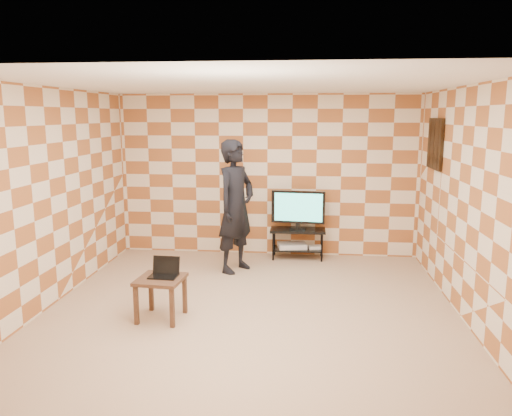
# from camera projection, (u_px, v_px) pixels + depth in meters

# --- Properties ---
(floor) EXTENTS (5.00, 5.00, 0.00)m
(floor) POSITION_uv_depth(u_px,v_px,m) (251.00, 308.00, 6.18)
(floor) COLOR tan
(floor) RESTS_ON ground
(wall_back) EXTENTS (5.00, 0.02, 2.70)m
(wall_back) POSITION_uv_depth(u_px,v_px,m) (267.00, 176.00, 8.37)
(wall_back) COLOR beige
(wall_back) RESTS_ON ground
(wall_front) EXTENTS (5.00, 0.02, 2.70)m
(wall_front) POSITION_uv_depth(u_px,v_px,m) (211.00, 261.00, 3.48)
(wall_front) COLOR beige
(wall_front) RESTS_ON ground
(wall_left) EXTENTS (0.02, 5.00, 2.70)m
(wall_left) POSITION_uv_depth(u_px,v_px,m) (51.00, 197.00, 6.18)
(wall_left) COLOR beige
(wall_left) RESTS_ON ground
(wall_right) EXTENTS (0.02, 5.00, 2.70)m
(wall_right) POSITION_uv_depth(u_px,v_px,m) (469.00, 204.00, 5.68)
(wall_right) COLOR beige
(wall_right) RESTS_ON ground
(ceiling) EXTENTS (5.00, 5.00, 0.02)m
(ceiling) POSITION_uv_depth(u_px,v_px,m) (251.00, 84.00, 5.68)
(ceiling) COLOR white
(ceiling) RESTS_ON wall_back
(wall_art) EXTENTS (0.04, 0.72, 0.72)m
(wall_art) POSITION_uv_depth(u_px,v_px,m) (435.00, 144.00, 7.09)
(wall_art) COLOR black
(wall_art) RESTS_ON wall_right
(tv_stand) EXTENTS (0.90, 0.41, 0.50)m
(tv_stand) POSITION_uv_depth(u_px,v_px,m) (298.00, 237.00, 8.26)
(tv_stand) COLOR black
(tv_stand) RESTS_ON floor
(tv) EXTENTS (0.88, 0.19, 0.64)m
(tv) POSITION_uv_depth(u_px,v_px,m) (298.00, 208.00, 8.16)
(tv) COLOR black
(tv) RESTS_ON tv_stand
(dvd_player) EXTENTS (0.51, 0.41, 0.08)m
(dvd_player) POSITION_uv_depth(u_px,v_px,m) (292.00, 245.00, 8.32)
(dvd_player) COLOR silver
(dvd_player) RESTS_ON tv_stand
(game_console) EXTENTS (0.24, 0.19, 0.05)m
(game_console) POSITION_uv_depth(u_px,v_px,m) (315.00, 247.00, 8.26)
(game_console) COLOR silver
(game_console) RESTS_ON tv_stand
(side_table) EXTENTS (0.56, 0.56, 0.50)m
(side_table) POSITION_uv_depth(u_px,v_px,m) (161.00, 285.00, 5.79)
(side_table) COLOR #3A221A
(side_table) RESTS_ON floor
(laptop) EXTENTS (0.34, 0.27, 0.22)m
(laptop) POSITION_uv_depth(u_px,v_px,m) (165.00, 272.00, 5.83)
(laptop) COLOR black
(laptop) RESTS_ON side_table
(person) EXTENTS (0.78, 0.87, 2.00)m
(person) POSITION_uv_depth(u_px,v_px,m) (236.00, 206.00, 7.50)
(person) COLOR black
(person) RESTS_ON floor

